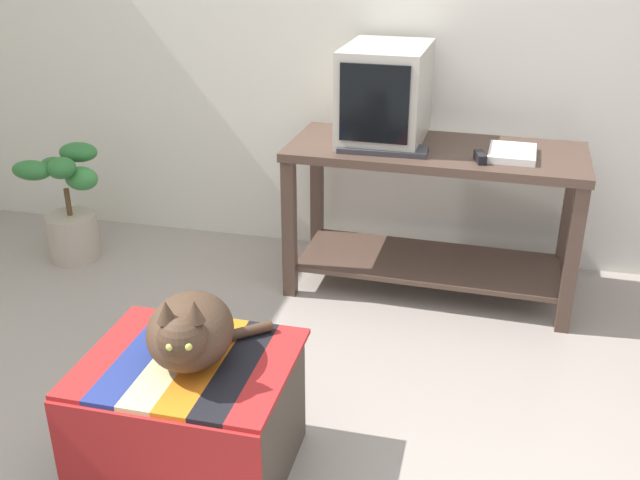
{
  "coord_description": "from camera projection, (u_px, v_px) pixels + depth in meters",
  "views": [
    {
      "loc": [
        0.61,
        -1.65,
        1.71
      ],
      "look_at": [
        0.0,
        0.85,
        0.55
      ],
      "focal_mm": 40.83,
      "sensor_mm": 36.0,
      "label": 1
    }
  ],
  "objects": [
    {
      "name": "potted_plant",
      "position": [
        69.0,
        208.0,
        3.82
      ],
      "size": [
        0.39,
        0.35,
        0.62
      ],
      "color": "#B7A893",
      "rests_on": "ground_plane"
    },
    {
      "name": "tv_monitor",
      "position": [
        385.0,
        94.0,
        3.38
      ],
      "size": [
        0.39,
        0.54,
        0.44
      ],
      "rotation": [
        0.0,
        0.0,
        -0.03
      ],
      "color": "#BCB7A8",
      "rests_on": "desk"
    },
    {
      "name": "back_wall",
      "position": [
        378.0,
        4.0,
        3.58
      ],
      "size": [
        8.0,
        0.1,
        2.6
      ],
      "primitive_type": "cube",
      "color": "silver",
      "rests_on": "ground_plane"
    },
    {
      "name": "pen",
      "position": [
        506.0,
        149.0,
        3.31
      ],
      "size": [
        0.11,
        0.09,
        0.01
      ],
      "primitive_type": "cylinder",
      "rotation": [
        0.0,
        1.57,
        2.47
      ],
      "color": "#B7B7BC",
      "rests_on": "desk"
    },
    {
      "name": "ottoman_with_blanket",
      "position": [
        192.0,
        416.0,
        2.37
      ],
      "size": [
        0.66,
        0.56,
        0.43
      ],
      "color": "#4C4238",
      "rests_on": "ground_plane"
    },
    {
      "name": "stapler",
      "position": [
        480.0,
        157.0,
        3.14
      ],
      "size": [
        0.06,
        0.12,
        0.04
      ],
      "primitive_type": "cube",
      "rotation": [
        0.0,
        0.0,
        0.25
      ],
      "color": "black",
      "rests_on": "desk"
    },
    {
      "name": "cat",
      "position": [
        190.0,
        331.0,
        2.23
      ],
      "size": [
        0.38,
        0.44,
        0.28
      ],
      "rotation": [
        0.0,
        0.0,
        0.27
      ],
      "color": "#473323",
      "rests_on": "ottoman_with_blanket"
    },
    {
      "name": "keyboard",
      "position": [
        383.0,
        149.0,
        3.27
      ],
      "size": [
        0.4,
        0.16,
        0.02
      ],
      "primitive_type": "cube",
      "rotation": [
        0.0,
        0.0,
        0.02
      ],
      "color": "#333338",
      "rests_on": "desk"
    },
    {
      "name": "desk",
      "position": [
        433.0,
        195.0,
        3.43
      ],
      "size": [
        1.37,
        0.6,
        0.73
      ],
      "rotation": [
        0.0,
        0.0,
        -0.03
      ],
      "color": "#4C382D",
      "rests_on": "ground_plane"
    },
    {
      "name": "book",
      "position": [
        512.0,
        153.0,
        3.21
      ],
      "size": [
        0.21,
        0.27,
        0.03
      ],
      "primitive_type": "cube",
      "rotation": [
        0.0,
        0.0,
        -0.03
      ],
      "color": "white",
      "rests_on": "desk"
    }
  ]
}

